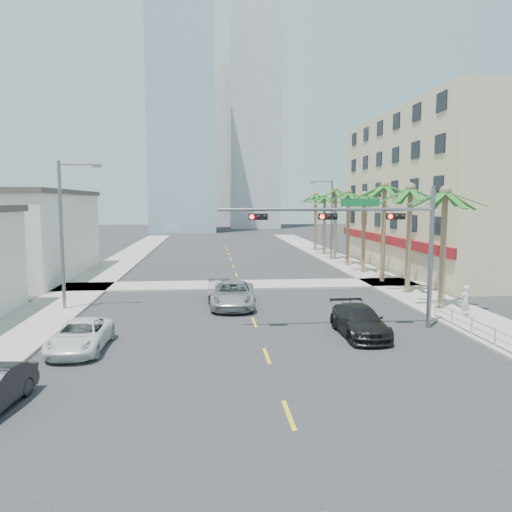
{
  "coord_description": "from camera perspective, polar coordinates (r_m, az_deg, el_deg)",
  "views": [
    {
      "loc": [
        -2.39,
        -16.67,
        6.59
      ],
      "look_at": [
        0.24,
        11.52,
        3.5
      ],
      "focal_mm": 35.0,
      "sensor_mm": 36.0,
      "label": 1
    }
  ],
  "objects": [
    {
      "name": "tower_far_left",
      "position": [
        113.16,
        -8.4,
        15.01
      ],
      "size": [
        14.0,
        14.0,
        48.0
      ],
      "primitive_type": "cube",
      "color": "#99B2C6",
      "rests_on": "ground"
    },
    {
      "name": "car_lane_left",
      "position": [
        33.71,
        -4.26,
        -3.9
      ],
      "size": [
        1.43,
        4.09,
        1.35
      ],
      "primitive_type": "imported",
      "rotation": [
        0.0,
        0.0,
        -0.0
      ],
      "color": "black",
      "rests_on": "ground"
    },
    {
      "name": "guardrail",
      "position": [
        26.65,
        23.46,
        -7.13
      ],
      "size": [
        0.08,
        8.08,
        1.0
      ],
      "color": "silver",
      "rests_on": "ground"
    },
    {
      "name": "streetlight_left",
      "position": [
        31.89,
        -21.01,
        3.06
      ],
      "size": [
        2.55,
        0.25,
        9.0
      ],
      "color": "slate",
      "rests_on": "ground"
    },
    {
      "name": "palm_tree_0",
      "position": [
        31.91,
        20.82,
        6.71
      ],
      "size": [
        4.8,
        4.8,
        7.8
      ],
      "color": "brown",
      "rests_on": "ground"
    },
    {
      "name": "palm_tree_6",
      "position": [
        61.49,
        7.87,
        6.63
      ],
      "size": [
        4.8,
        4.8,
        7.8
      ],
      "color": "brown",
      "rests_on": "ground"
    },
    {
      "name": "car_parked_far",
      "position": [
        23.74,
        -19.44,
        -8.59
      ],
      "size": [
        2.27,
        4.8,
        1.32
      ],
      "primitive_type": "imported",
      "rotation": [
        0.0,
        0.0,
        -0.02
      ],
      "color": "white",
      "rests_on": "ground"
    },
    {
      "name": "tower_far_center",
      "position": [
        142.41,
        -5.68,
        12.0
      ],
      "size": [
        16.0,
        16.0,
        42.0
      ],
      "primitive_type": "cube",
      "color": "#ADADB2",
      "rests_on": "ground"
    },
    {
      "name": "sidewalk_cross",
      "position": [
        39.29,
        -1.77,
        -3.32
      ],
      "size": [
        80.0,
        4.0,
        0.15
      ],
      "primitive_type": "cube",
      "color": "gray",
      "rests_on": "ground"
    },
    {
      "name": "sidewalk_right",
      "position": [
        39.93,
        15.9,
        -3.4
      ],
      "size": [
        4.0,
        120.0,
        0.15
      ],
      "primitive_type": "cube",
      "color": "gray",
      "rests_on": "ground"
    },
    {
      "name": "sidewalk_left",
      "position": [
        38.47,
        -19.76,
        -3.89
      ],
      "size": [
        4.0,
        120.0,
        0.15
      ],
      "primitive_type": "cube",
      "color": "gray",
      "rests_on": "ground"
    },
    {
      "name": "palm_tree_1",
      "position": [
        36.66,
        17.25,
        7.26
      ],
      "size": [
        4.8,
        4.8,
        8.16
      ],
      "color": "brown",
      "rests_on": "ground"
    },
    {
      "name": "palm_tree_2",
      "position": [
        41.52,
        14.49,
        7.67
      ],
      "size": [
        4.8,
        4.8,
        8.52
      ],
      "color": "brown",
      "rests_on": "ground"
    },
    {
      "name": "building_right",
      "position": [
        52.67,
        22.41,
        6.74
      ],
      "size": [
        15.25,
        28.0,
        15.0
      ],
      "color": "beige",
      "rests_on": "ground"
    },
    {
      "name": "pedestrian",
      "position": [
        30.65,
        22.78,
        -4.73
      ],
      "size": [
        0.75,
        0.63,
        1.75
      ],
      "primitive_type": "imported",
      "rotation": [
        0.0,
        0.0,
        3.53
      ],
      "color": "silver",
      "rests_on": "sidewalk_right"
    },
    {
      "name": "building_left_far",
      "position": [
        47.93,
        -26.25,
        2.01
      ],
      "size": [
        11.0,
        18.0,
        7.2
      ],
      "primitive_type": "cube",
      "color": "beige",
      "rests_on": "ground"
    },
    {
      "name": "traffic_signal_mast",
      "position": [
        25.99,
        13.03,
        2.7
      ],
      "size": [
        11.12,
        0.54,
        7.2
      ],
      "color": "slate",
      "rests_on": "ground"
    },
    {
      "name": "tower_far_right",
      "position": [
        129.32,
        -0.2,
        16.65
      ],
      "size": [
        12.0,
        12.0,
        60.0
      ],
      "primitive_type": "cube",
      "color": "#ADADB2",
      "rests_on": "ground"
    },
    {
      "name": "car_lane_center",
      "position": [
        31.39,
        -2.63,
        -4.42
      ],
      "size": [
        3.03,
        5.88,
        1.59
      ],
      "primitive_type": "imported",
      "rotation": [
        0.0,
        0.0,
        -0.07
      ],
      "color": "silver",
      "rests_on": "ground"
    },
    {
      "name": "palm_tree_5",
      "position": [
        56.45,
        9.09,
        7.35
      ],
      "size": [
        4.8,
        4.8,
        8.52
      ],
      "color": "brown",
      "rests_on": "ground"
    },
    {
      "name": "car_lane_right",
      "position": [
        25.3,
        11.74,
        -7.3
      ],
      "size": [
        2.12,
        5.04,
        1.45
      ],
      "primitive_type": "imported",
      "rotation": [
        0.0,
        0.0,
        0.02
      ],
      "color": "black",
      "rests_on": "ground"
    },
    {
      "name": "ground",
      "position": [
        18.09,
        2.73,
        -15.14
      ],
      "size": [
        260.0,
        260.0,
        0.0
      ],
      "primitive_type": "plane",
      "color": "#262628",
      "rests_on": "ground"
    },
    {
      "name": "palm_tree_7",
      "position": [
        66.57,
        6.85,
        6.9
      ],
      "size": [
        4.8,
        4.8,
        8.16
      ],
      "color": "brown",
      "rests_on": "ground"
    },
    {
      "name": "streetlight_right",
      "position": [
        56.31,
        8.45,
        4.6
      ],
      "size": [
        2.55,
        0.25,
        9.0
      ],
      "color": "slate",
      "rests_on": "ground"
    },
    {
      "name": "palm_tree_3",
      "position": [
        46.44,
        12.29,
        6.69
      ],
      "size": [
        4.8,
        4.8,
        7.8
      ],
      "color": "brown",
      "rests_on": "ground"
    },
    {
      "name": "palm_tree_4",
      "position": [
        51.42,
        10.53,
        7.06
      ],
      "size": [
        4.8,
        4.8,
        8.16
      ],
      "color": "brown",
      "rests_on": "ground"
    }
  ]
}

